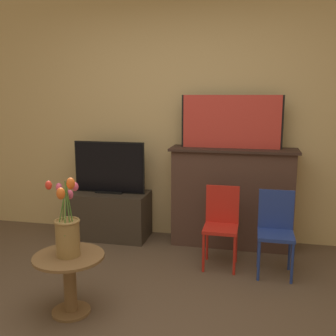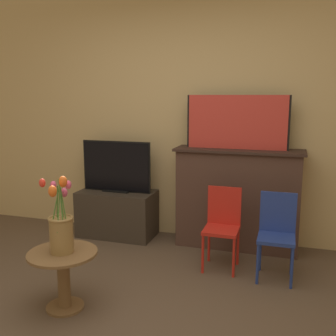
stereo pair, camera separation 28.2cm
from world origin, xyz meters
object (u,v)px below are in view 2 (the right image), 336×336
(chair_red, at_px, (223,222))
(vase_tulips, at_px, (61,228))
(tv_monitor, at_px, (116,167))
(chair_blue, at_px, (277,230))
(painting, at_px, (237,122))

(chair_red, distance_m, vase_tulips, 1.47)
(chair_red, relative_size, vase_tulips, 1.27)
(tv_monitor, distance_m, chair_red, 1.39)
(chair_red, distance_m, chair_blue, 0.48)
(chair_red, bearing_deg, vase_tulips, -132.48)
(tv_monitor, relative_size, chair_blue, 1.07)
(painting, relative_size, tv_monitor, 1.29)
(tv_monitor, height_order, vase_tulips, tv_monitor)
(tv_monitor, bearing_deg, vase_tulips, -79.91)
(chair_blue, bearing_deg, vase_tulips, -145.37)
(chair_blue, xyz_separation_m, vase_tulips, (-1.46, -1.01, 0.20))
(painting, height_order, chair_blue, painting)
(chair_blue, bearing_deg, painting, 126.65)
(painting, xyz_separation_m, chair_blue, (0.45, -0.60, -0.87))
(painting, relative_size, chair_red, 1.38)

